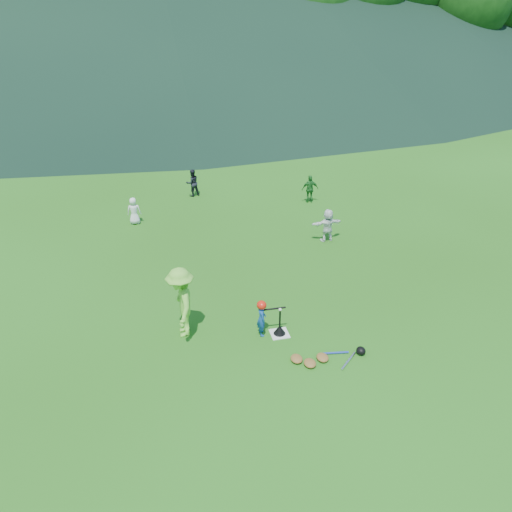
# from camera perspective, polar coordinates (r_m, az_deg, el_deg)

# --- Properties ---
(ground) EXTENTS (120.00, 120.00, 0.00)m
(ground) POSITION_cam_1_polar(r_m,az_deg,el_deg) (12.63, 2.70, -8.89)
(ground) COLOR #235313
(ground) RESTS_ON ground
(home_plate) EXTENTS (0.45, 0.45, 0.02)m
(home_plate) POSITION_cam_1_polar(r_m,az_deg,el_deg) (12.63, 2.70, -8.85)
(home_plate) COLOR silver
(home_plate) RESTS_ON ground
(baseball) EXTENTS (0.08, 0.08, 0.08)m
(baseball) POSITION_cam_1_polar(r_m,az_deg,el_deg) (12.20, 2.78, -6.14)
(baseball) COLOR white
(baseball) RESTS_ON batting_tee
(batter_child) EXTENTS (0.24, 0.35, 0.95)m
(batter_child) POSITION_cam_1_polar(r_m,az_deg,el_deg) (12.34, 0.63, -7.15)
(batter_child) COLOR #16469A
(batter_child) RESTS_ON ground
(adult_coach) EXTENTS (0.72, 1.21, 1.84)m
(adult_coach) POSITION_cam_1_polar(r_m,az_deg,el_deg) (12.25, -8.52, -5.27)
(adult_coach) COLOR #77CD3C
(adult_coach) RESTS_ON ground
(fielder_a) EXTENTS (0.52, 0.37, 0.99)m
(fielder_a) POSITION_cam_1_polar(r_m,az_deg,el_deg) (18.62, -13.78, 5.03)
(fielder_a) COLOR white
(fielder_a) RESTS_ON ground
(fielder_b) EXTENTS (0.64, 0.56, 1.13)m
(fielder_b) POSITION_cam_1_polar(r_m,az_deg,el_deg) (20.76, -7.28, 8.30)
(fielder_b) COLOR black
(fielder_b) RESTS_ON ground
(fielder_c) EXTENTS (0.68, 0.34, 1.12)m
(fielder_c) POSITION_cam_1_polar(r_m,az_deg,el_deg) (20.06, 6.19, 7.62)
(fielder_c) COLOR #206C27
(fielder_c) RESTS_ON ground
(fielder_d) EXTENTS (1.08, 0.40, 1.14)m
(fielder_d) POSITION_cam_1_polar(r_m,az_deg,el_deg) (16.97, 8.18, 3.51)
(fielder_d) COLOR white
(fielder_d) RESTS_ON ground
(batting_tee) EXTENTS (0.30, 0.30, 0.68)m
(batting_tee) POSITION_cam_1_polar(r_m,az_deg,el_deg) (12.56, 2.71, -8.42)
(batting_tee) COLOR black
(batting_tee) RESTS_ON home_plate
(batter_gear) EXTENTS (0.73, 0.26, 0.31)m
(batter_gear) POSITION_cam_1_polar(r_m,az_deg,el_deg) (12.13, 0.75, -5.67)
(batter_gear) COLOR red
(batter_gear) RESTS_ON ground
(equipment_pile) EXTENTS (1.80, 0.75, 0.19)m
(equipment_pile) POSITION_cam_1_polar(r_m,az_deg,el_deg) (11.91, 7.64, -11.45)
(equipment_pile) COLOR olive
(equipment_pile) RESTS_ON ground
(outfield_fence) EXTENTS (70.07, 0.08, 1.33)m
(outfield_fence) POSITION_cam_1_polar(r_m,az_deg,el_deg) (38.35, -9.44, 17.72)
(outfield_fence) COLOR gray
(outfield_fence) RESTS_ON ground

